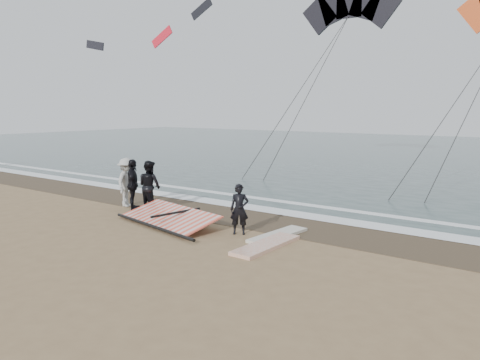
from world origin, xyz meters
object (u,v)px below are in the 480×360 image
object	(u,v)px
man_main	(239,209)
sail_rig	(171,218)
board_white	(266,245)
board_cream	(278,235)

from	to	relation	value
man_main	sail_rig	size ratio (longest dim) A/B	0.36
board_white	man_main	bearing A→B (deg)	156.53
board_cream	sail_rig	bearing A→B (deg)	-163.75
man_main	board_cream	distance (m)	1.41
man_main	sail_rig	distance (m)	2.70
sail_rig	board_cream	bearing A→B (deg)	11.03
man_main	board_white	size ratio (longest dim) A/B	0.62
man_main	board_white	distance (m)	1.70
board_white	board_cream	world-z (taller)	board_white
board_cream	sail_rig	xyz separation A→B (m)	(-3.74, -0.73, 0.15)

